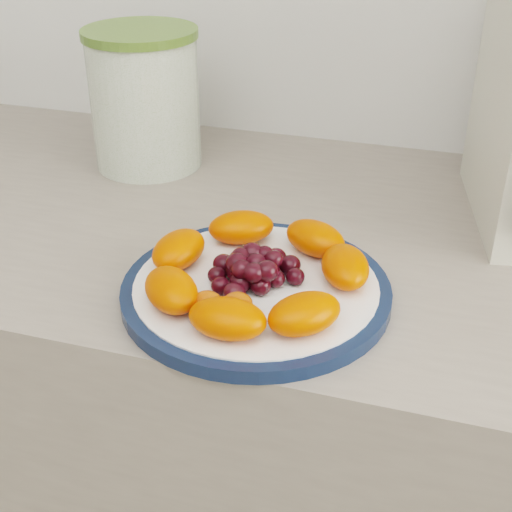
% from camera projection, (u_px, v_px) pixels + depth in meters
% --- Properties ---
extents(counter, '(3.50, 0.60, 0.90)m').
position_uv_depth(counter, '(310.00, 483.00, 1.11)').
color(counter, gray).
rests_on(counter, floor).
extents(cabinet_face, '(3.48, 0.58, 0.84)m').
position_uv_depth(cabinet_face, '(309.00, 496.00, 1.12)').
color(cabinet_face, '#7A5E49').
rests_on(cabinet_face, floor).
extents(plate_rim, '(0.28, 0.28, 0.01)m').
position_uv_depth(plate_rim, '(256.00, 291.00, 0.75)').
color(plate_rim, '#0F1E3B').
rests_on(plate_rim, counter).
extents(plate_face, '(0.26, 0.26, 0.02)m').
position_uv_depth(plate_face, '(256.00, 290.00, 0.75)').
color(plate_face, white).
rests_on(plate_face, counter).
extents(canister, '(0.20, 0.20, 0.18)m').
position_uv_depth(canister, '(145.00, 103.00, 1.01)').
color(canister, '#3B5E0E').
rests_on(canister, counter).
extents(canister_lid, '(0.21, 0.21, 0.01)m').
position_uv_depth(canister_lid, '(140.00, 33.00, 0.96)').
color(canister_lid, '#54722B').
rests_on(canister_lid, canister).
extents(fruit_plate, '(0.24, 0.24, 0.04)m').
position_uv_depth(fruit_plate, '(254.00, 270.00, 0.73)').
color(fruit_plate, '#D93600').
rests_on(fruit_plate, plate_face).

